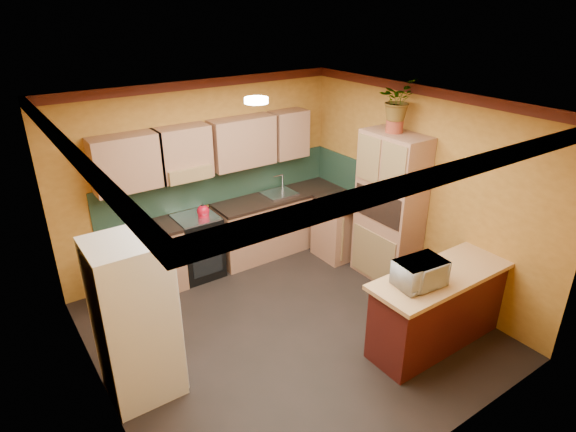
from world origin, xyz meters
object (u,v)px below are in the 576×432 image
at_px(fridge, 135,320).
at_px(pantry, 390,209).
at_px(stove, 198,246).
at_px(microwave, 420,273).
at_px(base_cabinets_back, 236,235).
at_px(breakfast_bar, 441,309).

relative_size(fridge, pantry, 0.81).
bearing_deg(pantry, stove, 144.17).
bearing_deg(stove, microwave, -68.27).
height_order(base_cabinets_back, breakfast_bar, same).
relative_size(base_cabinets_back, stove, 4.01).
bearing_deg(breakfast_bar, pantry, 69.38).
xyz_separation_m(stove, breakfast_bar, (1.64, -2.95, -0.02)).
bearing_deg(microwave, breakfast_bar, 5.95).
distance_m(base_cabinets_back, breakfast_bar, 3.12).
relative_size(base_cabinets_back, fridge, 2.15).
height_order(stove, breakfast_bar, stove).
bearing_deg(fridge, stove, 50.37).
relative_size(stove, microwave, 1.78).
height_order(fridge, breakfast_bar, fridge).
distance_m(stove, fridge, 2.29).
xyz_separation_m(base_cabinets_back, fridge, (-2.06, -1.74, 0.41)).
height_order(base_cabinets_back, pantry, pantry).
distance_m(base_cabinets_back, microwave, 3.07).
distance_m(pantry, breakfast_bar, 1.61).
bearing_deg(pantry, base_cabinets_back, 134.55).
relative_size(stove, fridge, 0.54).
bearing_deg(pantry, fridge, -177.16).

